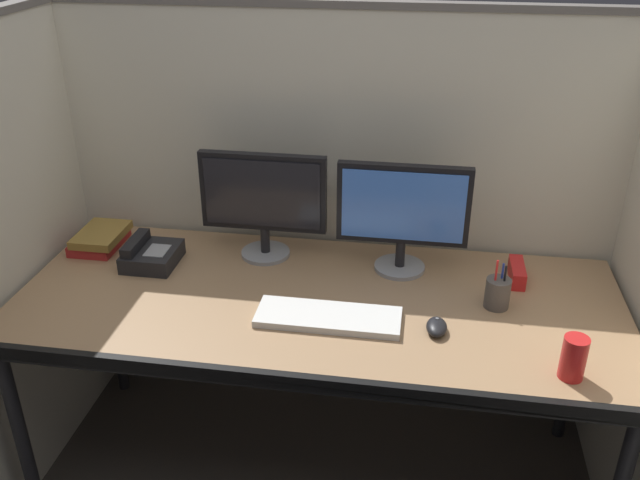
{
  "coord_description": "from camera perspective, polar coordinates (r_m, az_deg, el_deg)",
  "views": [
    {
      "loc": [
        0.29,
        -1.49,
        1.87
      ],
      "look_at": [
        0.0,
        0.35,
        0.92
      ],
      "focal_mm": 38.14,
      "sensor_mm": 36.0,
      "label": 1
    }
  ],
  "objects": [
    {
      "name": "book_stack",
      "position": [
        2.55,
        -17.96,
        0.13
      ],
      "size": [
        0.16,
        0.22,
        0.06
      ],
      "color": "#B22626",
      "rests_on": "desk"
    },
    {
      "name": "cubicle_partition_rear",
      "position": [
        2.5,
        1.43,
        1.4
      ],
      "size": [
        2.21,
        0.06,
        1.57
      ],
      "color": "beige",
      "rests_on": "ground"
    },
    {
      "name": "soda_can",
      "position": [
        1.9,
        20.51,
        -9.25
      ],
      "size": [
        0.07,
        0.07,
        0.12
      ],
      "primitive_type": "cylinder",
      "color": "red",
      "rests_on": "desk"
    },
    {
      "name": "monitor_right",
      "position": [
        2.22,
        6.97,
        2.42
      ],
      "size": [
        0.43,
        0.17,
        0.37
      ],
      "color": "gray",
      "rests_on": "desk"
    },
    {
      "name": "desk",
      "position": [
        2.15,
        -0.26,
        -6.19
      ],
      "size": [
        1.9,
        0.8,
        0.74
      ],
      "color": "#997551",
      "rests_on": "ground"
    },
    {
      "name": "pen_cup",
      "position": [
        2.14,
        14.67,
        -4.31
      ],
      "size": [
        0.08,
        0.08,
        0.16
      ],
      "color": "#4C4742",
      "rests_on": "desk"
    },
    {
      "name": "red_stapler",
      "position": [
        2.31,
        16.19,
        -2.63
      ],
      "size": [
        0.04,
        0.15,
        0.06
      ],
      "primitive_type": "cube",
      "color": "red",
      "rests_on": "desk"
    },
    {
      "name": "keyboard_main",
      "position": [
        2.03,
        0.7,
        -6.49
      ],
      "size": [
        0.43,
        0.15,
        0.02
      ],
      "primitive_type": "cube",
      "color": "silver",
      "rests_on": "desk"
    },
    {
      "name": "cubicle_partition_left",
      "position": [
        2.39,
        -24.98,
        -2.7
      ],
      "size": [
        0.06,
        1.41,
        1.57
      ],
      "color": "beige",
      "rests_on": "ground"
    },
    {
      "name": "computer_mouse",
      "position": [
        2.0,
        9.76,
        -7.19
      ],
      "size": [
        0.06,
        0.1,
        0.04
      ],
      "color": "black",
      "rests_on": "desk"
    },
    {
      "name": "desk_phone",
      "position": [
        2.39,
        -14.04,
        -1.21
      ],
      "size": [
        0.17,
        0.19,
        0.09
      ],
      "color": "black",
      "rests_on": "desk"
    },
    {
      "name": "monitor_left",
      "position": [
        2.3,
        -4.78,
        3.48
      ],
      "size": [
        0.43,
        0.17,
        0.37
      ],
      "color": "gray",
      "rests_on": "desk"
    }
  ]
}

